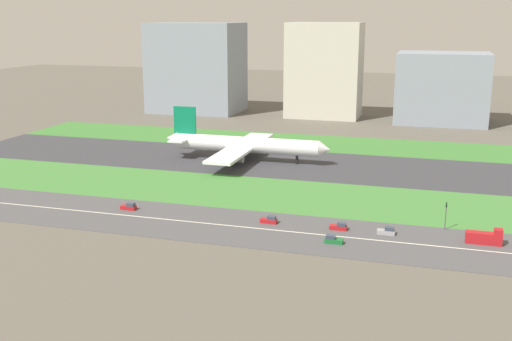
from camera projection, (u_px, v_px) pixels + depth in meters
ground_plane at (309, 165)px, 227.44m from camera, size 800.00×800.00×0.00m
runway at (309, 165)px, 227.43m from camera, size 280.00×46.00×0.10m
grass_median_north at (329, 144)px, 265.56m from camera, size 280.00×36.00×0.10m
grass_median_south at (282, 195)px, 189.30m from camera, size 280.00×36.00×0.10m
highway at (252, 228)px, 159.54m from camera, size 280.00×28.00×0.10m
highway_centerline at (252, 228)px, 159.52m from camera, size 266.00×0.50×0.01m
airliner at (242, 145)px, 233.09m from camera, size 65.00×56.00×19.70m
car_0 at (129, 207)px, 174.46m from camera, size 4.40×1.80×2.00m
car_2 at (339, 227)px, 157.91m from camera, size 4.40×1.80×2.00m
car_3 at (333, 240)px, 148.58m from camera, size 4.40×1.80×2.00m
car_1 at (387, 231)px, 154.57m from camera, size 4.40×1.80×2.00m
truck_0 at (485, 237)px, 147.99m from camera, size 8.40×2.50×4.00m
car_5 at (269, 220)px, 163.04m from camera, size 4.40×1.80×2.00m
traffic_light at (446, 214)px, 157.33m from camera, size 0.36×0.50×7.20m
terminal_building at (197, 68)px, 352.26m from camera, size 50.11×36.08×50.09m
hangar_building at (324, 70)px, 331.74m from camera, size 39.11×25.04×50.50m
office_tower at (442, 88)px, 316.53m from camera, size 45.59×35.84×35.71m
fuel_tank_west at (334, 93)px, 378.34m from camera, size 18.37×18.37×15.61m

